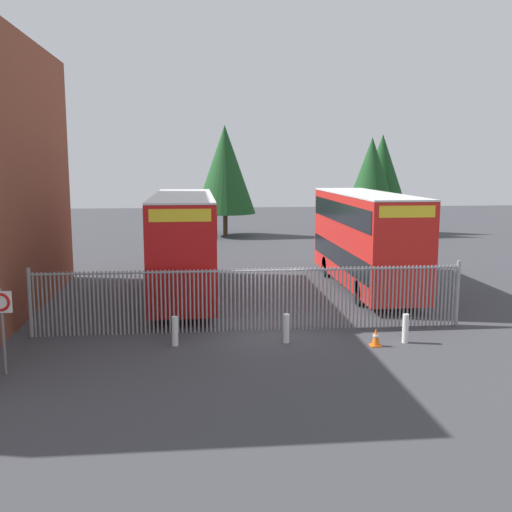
# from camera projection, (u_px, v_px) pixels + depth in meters

# --- Properties ---
(ground_plane) EXTENTS (100.00, 100.00, 0.00)m
(ground_plane) POSITION_uv_depth(u_px,v_px,m) (248.00, 284.00, 28.67)
(ground_plane) COLOR #3D3D42
(palisade_fence) EXTENTS (14.92, 0.14, 2.35)m
(palisade_fence) POSITION_uv_depth(u_px,v_px,m) (251.00, 298.00, 20.57)
(palisade_fence) COLOR gray
(palisade_fence) RESTS_ON ground
(double_decker_bus_near_gate) EXTENTS (2.54, 10.81, 4.42)m
(double_decker_bus_near_gate) POSITION_uv_depth(u_px,v_px,m) (365.00, 236.00, 27.45)
(double_decker_bus_near_gate) COLOR red
(double_decker_bus_near_gate) RESTS_ON ground
(double_decker_bus_behind_fence_left) EXTENTS (2.54, 10.81, 4.42)m
(double_decker_bus_behind_fence_left) POSITION_uv_depth(u_px,v_px,m) (184.00, 241.00, 25.89)
(double_decker_bus_behind_fence_left) COLOR red
(double_decker_bus_behind_fence_left) RESTS_ON ground
(bollard_near_left) EXTENTS (0.20, 0.20, 0.95)m
(bollard_near_left) POSITION_uv_depth(u_px,v_px,m) (175.00, 331.00, 19.00)
(bollard_near_left) COLOR silver
(bollard_near_left) RESTS_ON ground
(bollard_center_front) EXTENTS (0.20, 0.20, 0.95)m
(bollard_center_front) POSITION_uv_depth(u_px,v_px,m) (286.00, 328.00, 19.32)
(bollard_center_front) COLOR silver
(bollard_center_front) RESTS_ON ground
(bollard_near_right) EXTENTS (0.20, 0.20, 0.95)m
(bollard_near_right) POSITION_uv_depth(u_px,v_px,m) (405.00, 328.00, 19.31)
(bollard_near_right) COLOR silver
(bollard_near_right) RESTS_ON ground
(traffic_cone_by_gate) EXTENTS (0.34, 0.34, 0.59)m
(traffic_cone_by_gate) POSITION_uv_depth(u_px,v_px,m) (376.00, 337.00, 18.98)
(traffic_cone_by_gate) COLOR orange
(traffic_cone_by_gate) RESTS_ON ground
(speed_limit_sign_post) EXTENTS (0.60, 0.14, 2.40)m
(speed_limit_sign_post) POSITION_uv_depth(u_px,v_px,m) (1.00, 312.00, 16.19)
(speed_limit_sign_post) COLOR slate
(speed_limit_sign_post) RESTS_ON ground
(tree_tall_back) EXTENTS (4.81, 4.81, 8.69)m
(tree_tall_back) POSITION_uv_depth(u_px,v_px,m) (225.00, 170.00, 46.82)
(tree_tall_back) COLOR #4C3823
(tree_tall_back) RESTS_ON ground
(tree_short_side) EXTENTS (3.91, 3.91, 8.07)m
(tree_short_side) POSITION_uv_depth(u_px,v_px,m) (382.00, 169.00, 48.88)
(tree_short_side) COLOR #4C3823
(tree_short_side) RESTS_ON ground
(tree_mid_row) EXTENTS (3.91, 3.91, 7.76)m
(tree_mid_row) POSITION_uv_depth(u_px,v_px,m) (372.00, 173.00, 47.08)
(tree_mid_row) COLOR #4C3823
(tree_mid_row) RESTS_ON ground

